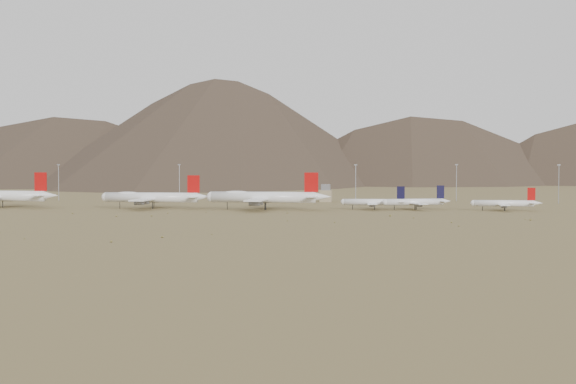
# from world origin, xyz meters

# --- Properties ---
(ground) EXTENTS (3000.00, 3000.00, 0.00)m
(ground) POSITION_xyz_m (0.00, 0.00, 0.00)
(ground) COLOR olive
(ground) RESTS_ON ground
(mountain_ridge) EXTENTS (4400.00, 1000.00, 300.00)m
(mountain_ridge) POSITION_xyz_m (0.00, 900.00, 150.00)
(mountain_ridge) COLOR #47352A
(mountain_ridge) RESTS_ON ground
(widebody_west) EXTENTS (71.08, 54.94, 21.13)m
(widebody_west) POSITION_xyz_m (-155.39, 22.95, 7.28)
(widebody_west) COLOR white
(widebody_west) RESTS_ON ground
(widebody_centre) EXTENTS (65.67, 50.17, 19.50)m
(widebody_centre) POSITION_xyz_m (-63.24, 26.55, 6.72)
(widebody_centre) COLOR white
(widebody_centre) RESTS_ON ground
(widebody_east) EXTENTS (71.72, 54.81, 21.30)m
(widebody_east) POSITION_xyz_m (3.21, 24.14, 7.34)
(widebody_east) COLOR white
(widebody_east) RESTS_ON ground
(narrowbody_a) EXTENTS (40.56, 29.06, 13.38)m
(narrowbody_a) POSITION_xyz_m (65.82, 34.85, 4.34)
(narrowbody_a) COLOR white
(narrowbody_a) RESTS_ON ground
(narrowbody_b) EXTENTS (39.61, 29.70, 13.76)m
(narrowbody_b) POSITION_xyz_m (88.97, 37.40, 4.47)
(narrowbody_b) COLOR white
(narrowbody_b) RESTS_ON ground
(narrowbody_c) EXTENTS (39.25, 27.99, 12.95)m
(narrowbody_c) POSITION_xyz_m (138.02, 34.30, 4.20)
(narrowbody_c) COLOR white
(narrowbody_c) RESTS_ON ground
(control_tower) EXTENTS (8.00, 8.00, 12.00)m
(control_tower) POSITION_xyz_m (30.00, 120.00, 5.32)
(control_tower) COLOR #9A8968
(control_tower) RESTS_ON ground
(mast_far_west) EXTENTS (2.00, 0.60, 25.70)m
(mast_far_west) POSITION_xyz_m (-158.72, 113.77, 14.20)
(mast_far_west) COLOR gray
(mast_far_west) RESTS_ON ground
(mast_west) EXTENTS (2.00, 0.60, 25.70)m
(mast_west) POSITION_xyz_m (-77.21, 136.18, 14.20)
(mast_west) COLOR gray
(mast_west) RESTS_ON ground
(mast_centre) EXTENTS (2.00, 0.60, 25.70)m
(mast_centre) POSITION_xyz_m (51.14, 102.48, 14.20)
(mast_centre) COLOR gray
(mast_centre) RESTS_ON ground
(mast_east) EXTENTS (2.00, 0.60, 25.70)m
(mast_east) POSITION_xyz_m (118.73, 140.74, 14.20)
(mast_east) COLOR gray
(mast_east) RESTS_ON ground
(mast_far_east) EXTENTS (2.00, 0.60, 25.70)m
(mast_far_east) POSITION_xyz_m (182.62, 117.66, 14.20)
(mast_far_east) COLOR gray
(mast_far_east) RESTS_ON ground
(desert_scrub) EXTENTS (424.30, 166.06, 0.96)m
(desert_scrub) POSITION_xyz_m (49.56, -80.20, 0.35)
(desert_scrub) COLOR olive
(desert_scrub) RESTS_ON ground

